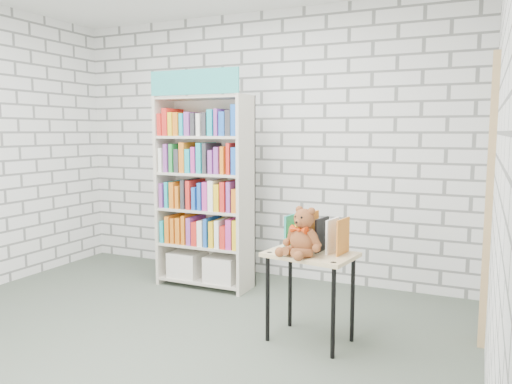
% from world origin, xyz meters
% --- Properties ---
extents(ground, '(4.50, 4.50, 0.00)m').
position_xyz_m(ground, '(0.00, 0.00, 0.00)').
color(ground, '#485245').
rests_on(ground, ground).
extents(room_shell, '(4.52, 4.02, 2.81)m').
position_xyz_m(room_shell, '(0.00, 0.00, 1.78)').
color(room_shell, silver).
rests_on(room_shell, ground).
extents(bookshelf, '(0.95, 0.37, 2.13)m').
position_xyz_m(bookshelf, '(-0.33, 1.36, 0.97)').
color(bookshelf, beige).
rests_on(bookshelf, ground).
extents(display_table, '(0.69, 0.53, 0.67)m').
position_xyz_m(display_table, '(1.06, 0.50, 0.58)').
color(display_table, tan).
rests_on(display_table, ground).
extents(table_books, '(0.46, 0.26, 0.26)m').
position_xyz_m(table_books, '(1.07, 0.60, 0.80)').
color(table_books, teal).
rests_on(table_books, display_table).
extents(teddy_bear, '(0.32, 0.31, 0.35)m').
position_xyz_m(teddy_bear, '(1.03, 0.40, 0.81)').
color(teddy_bear, brown).
rests_on(teddy_bear, display_table).
extents(door_trim, '(0.05, 0.12, 2.10)m').
position_xyz_m(door_trim, '(2.23, 0.95, 1.05)').
color(door_trim, tan).
rests_on(door_trim, ground).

